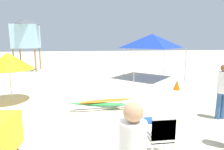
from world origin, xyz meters
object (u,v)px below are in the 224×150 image
(stacked_plastic_chairs, at_px, (161,133))
(lifeguard_tower, at_px, (26,33))
(lifeguard_near_right, at_px, (223,88))
(traffic_cone_near, at_px, (177,85))
(surfboard_pile, at_px, (101,105))
(beach_umbrella_left, at_px, (8,61))
(cooler_box, at_px, (147,126))
(popup_canopy, at_px, (152,41))

(stacked_plastic_chairs, height_order, lifeguard_tower, lifeguard_tower)
(lifeguard_near_right, bearing_deg, traffic_cone_near, 84.78)
(surfboard_pile, relative_size, beach_umbrella_left, 1.15)
(lifeguard_tower, xyz_separation_m, traffic_cone_near, (9.04, -7.41, -2.71))
(beach_umbrella_left, bearing_deg, cooler_box, -35.55)
(lifeguard_tower, bearing_deg, traffic_cone_near, -39.33)
(lifeguard_tower, height_order, beach_umbrella_left, lifeguard_tower)
(lifeguard_tower, height_order, traffic_cone_near, lifeguard_tower)
(lifeguard_near_right, distance_m, cooler_box, 2.75)
(traffic_cone_near, distance_m, cooler_box, 5.02)
(stacked_plastic_chairs, bearing_deg, traffic_cone_near, 60.58)
(stacked_plastic_chairs, xyz_separation_m, popup_canopy, (2.71, 8.36, 1.78))
(stacked_plastic_chairs, xyz_separation_m, lifeguard_near_right, (2.67, 1.76, 0.39))
(beach_umbrella_left, bearing_deg, lifeguard_near_right, -20.66)
(beach_umbrella_left, bearing_deg, stacked_plastic_chairs, -45.12)
(lifeguard_near_right, distance_m, traffic_cone_near, 3.64)
(popup_canopy, height_order, traffic_cone_near, popup_canopy)
(popup_canopy, relative_size, lifeguard_tower, 0.76)
(surfboard_pile, bearing_deg, popup_canopy, 54.93)
(stacked_plastic_chairs, bearing_deg, popup_canopy, 72.06)
(lifeguard_near_right, relative_size, cooler_box, 3.60)
(popup_canopy, distance_m, lifeguard_tower, 9.79)
(surfboard_pile, bearing_deg, lifeguard_near_right, -20.49)
(beach_umbrella_left, xyz_separation_m, traffic_cone_near, (7.41, 0.87, -1.39))
(popup_canopy, bearing_deg, traffic_cone_near, -84.64)
(lifeguard_near_right, xyz_separation_m, popup_canopy, (0.04, 6.60, 1.39))
(stacked_plastic_chairs, height_order, lifeguard_near_right, lifeguard_near_right)
(lifeguard_tower, distance_m, cooler_box, 13.34)
(lifeguard_near_right, relative_size, popup_canopy, 0.56)
(stacked_plastic_chairs, xyz_separation_m, surfboard_pile, (-0.97, 3.12, -0.45))
(stacked_plastic_chairs, height_order, surfboard_pile, stacked_plastic_chairs)
(surfboard_pile, relative_size, cooler_box, 4.73)
(stacked_plastic_chairs, relative_size, popup_canopy, 0.33)
(surfboard_pile, height_order, lifeguard_near_right, lifeguard_near_right)
(traffic_cone_near, bearing_deg, cooler_box, -125.13)
(lifeguard_near_right, bearing_deg, cooler_box, -167.68)
(lifeguard_near_right, bearing_deg, popup_canopy, 89.68)
(lifeguard_tower, xyz_separation_m, beach_umbrella_left, (1.63, -8.28, -1.31))
(stacked_plastic_chairs, xyz_separation_m, cooler_box, (0.11, 1.20, -0.43))
(lifeguard_near_right, relative_size, beach_umbrella_left, 0.88)
(cooler_box, bearing_deg, lifeguard_near_right, 12.32)
(stacked_plastic_chairs, bearing_deg, beach_umbrella_left, 134.88)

